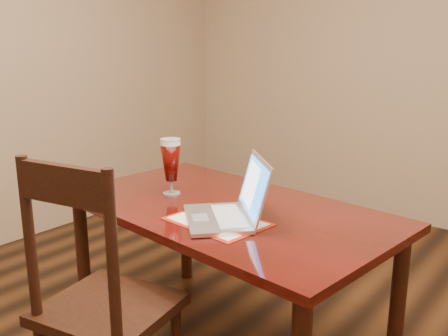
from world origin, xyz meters
The scene contains 2 objects.
dining_table centered at (-0.20, 0.19, 0.64)m, with size 1.62×1.03×0.99m.
dining_chair centered at (-0.25, -0.48, 0.50)m, with size 0.53×0.51×1.07m.
Camera 1 is at (1.12, -1.51, 1.44)m, focal length 40.00 mm.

